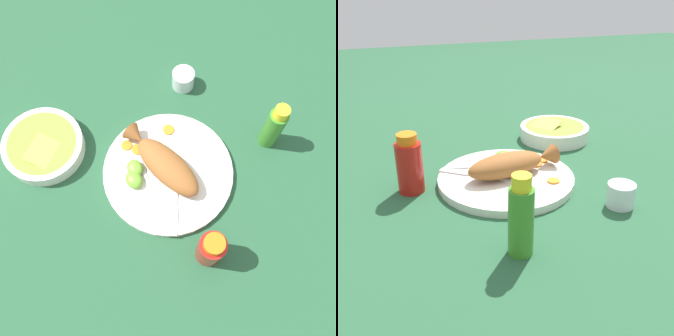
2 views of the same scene
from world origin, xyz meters
TOP-DOWN VIEW (x-y plane):
  - ground_plane at (0.00, 0.00)m, footprint 4.00×4.00m
  - main_plate at (0.00, 0.00)m, footprint 0.32×0.32m
  - fried_fish at (-0.01, -0.00)m, footprint 0.24×0.11m
  - fork_near at (0.08, -0.03)m, footprint 0.16×0.12m
  - fork_far at (0.05, -0.07)m, footprint 0.18×0.05m
  - carrot_slice_near at (-0.09, 0.06)m, footprint 0.03×0.03m
  - carrot_slice_mid at (-0.09, -0.03)m, footprint 0.03×0.03m
  - carrot_slice_far at (-0.11, -0.05)m, footprint 0.03×0.03m
  - lime_wedge_main at (-0.05, -0.06)m, footprint 0.04×0.04m
  - lime_wedge_side at (-0.02, -0.08)m, footprint 0.05×0.04m
  - hot_sauce_bottle_red at (0.21, -0.03)m, footprint 0.06×0.06m
  - hot_sauce_bottle_green at (0.06, 0.26)m, footprint 0.05×0.05m
  - salt_cup at (-0.20, 0.17)m, footprint 0.06×0.06m
  - guacamole_bowl at (-0.22, -0.22)m, footprint 0.20×0.20m

SIDE VIEW (x-z plane):
  - ground_plane at x=0.00m, z-range 0.00..0.00m
  - main_plate at x=0.00m, z-range 0.00..0.02m
  - fork_near at x=0.08m, z-range 0.02..0.02m
  - fork_far at x=0.05m, z-range 0.02..0.02m
  - carrot_slice_near at x=-0.09m, z-range 0.02..0.02m
  - carrot_slice_mid at x=-0.09m, z-range 0.02..0.02m
  - carrot_slice_far at x=-0.11m, z-range 0.02..0.02m
  - salt_cup at x=-0.20m, z-range 0.00..0.05m
  - guacamole_bowl at x=-0.22m, z-range 0.00..0.05m
  - lime_wedge_main at x=-0.05m, z-range 0.02..0.04m
  - lime_wedge_side at x=-0.02m, z-range 0.02..0.04m
  - fried_fish at x=-0.01m, z-range 0.02..0.07m
  - hot_sauce_bottle_red at x=0.21m, z-range 0.00..0.13m
  - hot_sauce_bottle_green at x=0.06m, z-range -0.01..0.15m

